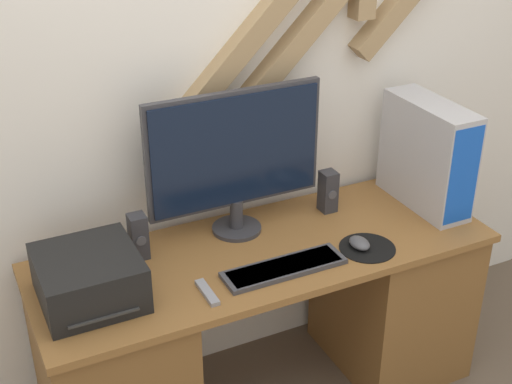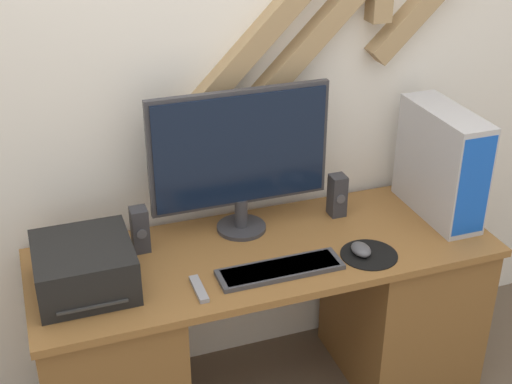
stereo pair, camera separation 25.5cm
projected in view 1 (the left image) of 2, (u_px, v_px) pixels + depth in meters
The scene contains 11 objects.
wall_back at pixel (226, 61), 2.69m from camera, with size 6.40×0.13×2.70m.
desk at pixel (264, 324), 2.85m from camera, with size 1.75×0.62×0.73m.
monitor at pixel (235, 155), 2.66m from camera, with size 0.70×0.19×0.58m.
keyboard at pixel (285, 267), 2.55m from camera, with size 0.46×0.13×0.02m.
mousepad at pixel (367, 248), 2.69m from camera, with size 0.21×0.21×0.00m.
mouse at pixel (359, 243), 2.68m from camera, with size 0.07×0.10×0.04m.
computer_tower at pixel (428, 155), 2.90m from camera, with size 0.16×0.45×0.45m.
printer at pixel (89, 278), 2.37m from camera, with size 0.33×0.35×0.17m.
speaker_left at pixel (138, 236), 2.60m from camera, with size 0.06×0.07×0.18m.
speaker_right at pixel (328, 191), 2.91m from camera, with size 0.06×0.07×0.18m.
remote_control at pixel (207, 292), 2.42m from camera, with size 0.03×0.15×0.02m.
Camera 1 is at (-1.02, -1.72, 2.17)m, focal length 50.00 mm.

